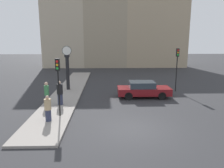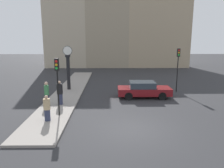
{
  "view_description": "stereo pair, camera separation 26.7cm",
  "coord_description": "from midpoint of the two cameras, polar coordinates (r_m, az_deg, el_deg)",
  "views": [
    {
      "loc": [
        -1.6,
        -11.32,
        4.98
      ],
      "look_at": [
        -1.13,
        5.69,
        1.41
      ],
      "focal_mm": 35.0,
      "sensor_mm": 36.0,
      "label": 1
    },
    {
      "loc": [
        -1.34,
        -11.33,
        4.98
      ],
      "look_at": [
        -1.13,
        5.69,
        1.41
      ],
      "focal_mm": 35.0,
      "sensor_mm": 36.0,
      "label": 2
    }
  ],
  "objects": [
    {
      "name": "traffic_light_near",
      "position": [
        13.89,
        -14.45,
        2.24
      ],
      "size": [
        0.26,
        0.24,
        3.65
      ],
      "color": "black",
      "rests_on": "sidewalk_corner"
    },
    {
      "name": "pedestrian_tan_coat",
      "position": [
        13.58,
        -16.95,
        -6.18
      ],
      "size": [
        0.4,
        0.4,
        1.57
      ],
      "color": "#2D334C",
      "rests_on": "sidewalk_corner"
    },
    {
      "name": "pedestrian_black_jacket",
      "position": [
        16.63,
        -13.89,
        -2.32
      ],
      "size": [
        0.44,
        0.44,
        1.78
      ],
      "color": "#2D334C",
      "rests_on": "sidewalk_corner"
    },
    {
      "name": "ground_plane",
      "position": [
        12.46,
        5.44,
        -11.79
      ],
      "size": [
        120.0,
        120.0,
        0.0
      ],
      "primitive_type": "plane",
      "color": "#2D2D30"
    },
    {
      "name": "pedestrian_green_hoodie",
      "position": [
        16.63,
        -17.13,
        -2.43
      ],
      "size": [
        0.33,
        0.33,
        1.76
      ],
      "color": "#2D334C",
      "rests_on": "sidewalk_corner"
    },
    {
      "name": "street_clock",
      "position": [
        21.25,
        -11.91,
        3.96
      ],
      "size": [
        0.87,
        0.42,
        4.15
      ],
      "color": "black",
      "rests_on": "sidewalk_corner"
    },
    {
      "name": "building_row",
      "position": [
        39.54,
        -0.32,
        15.13
      ],
      "size": [
        24.71,
        5.0,
        16.35
      ],
      "color": "#B7A88E",
      "rests_on": "ground_plane"
    },
    {
      "name": "sidewalk_corner",
      "position": [
        21.27,
        -11.46,
        -1.76
      ],
      "size": [
        2.54,
        22.09,
        0.13
      ],
      "primitive_type": "cube",
      "color": "gray",
      "rests_on": "ground_plane"
    },
    {
      "name": "traffic_light_far",
      "position": [
        21.27,
        16.31,
        5.76
      ],
      "size": [
        0.26,
        0.24,
        4.08
      ],
      "color": "black",
      "rests_on": "ground_plane"
    },
    {
      "name": "sedan_car",
      "position": [
        18.85,
        7.77,
        -1.39
      ],
      "size": [
        4.46,
        1.79,
        1.38
      ],
      "color": "maroon",
      "rests_on": "ground_plane"
    }
  ]
}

